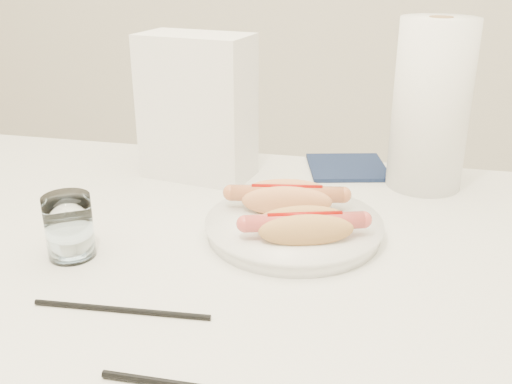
% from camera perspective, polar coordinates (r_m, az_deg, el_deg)
% --- Properties ---
extents(table, '(1.20, 0.80, 0.75)m').
position_cam_1_polar(table, '(0.85, -5.69, -8.66)').
color(table, silver).
rests_on(table, ground).
extents(plate, '(0.28, 0.28, 0.02)m').
position_cam_1_polar(plate, '(0.84, 3.65, -3.58)').
color(plate, white).
rests_on(plate, table).
extents(hotdog_left, '(0.16, 0.08, 0.04)m').
position_cam_1_polar(hotdog_left, '(0.86, 2.99, -0.60)').
color(hotdog_left, '#F09B60').
rests_on(hotdog_left, plate).
extents(hotdog_right, '(0.16, 0.10, 0.04)m').
position_cam_1_polar(hotdog_right, '(0.78, 4.71, -3.33)').
color(hotdog_right, tan).
rests_on(hotdog_right, plate).
extents(water_glass, '(0.06, 0.06, 0.09)m').
position_cam_1_polar(water_glass, '(0.80, -17.62, -3.21)').
color(water_glass, white).
rests_on(water_glass, table).
extents(chopstick_near, '(0.20, 0.02, 0.01)m').
position_cam_1_polar(chopstick_near, '(0.69, -12.90, -11.03)').
color(chopstick_near, black).
rests_on(chopstick_near, table).
extents(napkin_box, '(0.20, 0.13, 0.25)m').
position_cam_1_polar(napkin_box, '(1.03, -5.70, 8.14)').
color(napkin_box, white).
rests_on(napkin_box, table).
extents(navy_napkin, '(0.17, 0.17, 0.01)m').
position_cam_1_polar(navy_napkin, '(1.10, 8.81, 2.38)').
color(navy_napkin, '#131E3D').
rests_on(navy_napkin, table).
extents(paper_towel_roll, '(0.15, 0.15, 0.28)m').
position_cam_1_polar(paper_towel_roll, '(1.01, 16.58, 8.01)').
color(paper_towel_roll, white).
rests_on(paper_towel_roll, table).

